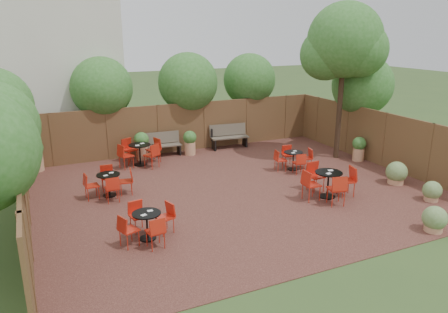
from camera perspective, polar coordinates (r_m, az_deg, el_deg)
name	(u,v)px	position (r m, az deg, el deg)	size (l,w,h in m)	color
ground	(237,190)	(13.54, 1.68, -4.51)	(80.00, 80.00, 0.00)	#354F23
courtyard_paving	(237,190)	(13.53, 1.68, -4.47)	(12.00, 10.00, 0.02)	#3E1F19
fence_back	(183,127)	(17.67, -5.54, 3.87)	(12.00, 0.08, 2.00)	brown
fence_left	(24,189)	(11.94, -25.08, -3.97)	(0.08, 10.00, 2.00)	brown
fence_right	(384,140)	(16.68, 20.51, 2.11)	(0.08, 10.00, 2.00)	brown
neighbour_building	(52,51)	(19.34, -21.94, 12.87)	(5.00, 4.00, 8.00)	beige
overhang_foliage	(161,95)	(14.92, -8.33, 8.10)	(15.72, 10.68, 2.48)	#2C6220
courtyard_tree	(344,45)	(16.74, 15.75, 14.08)	(2.87, 2.78, 5.85)	black
park_bench_left	(162,144)	(17.14, -8.33, 1.67)	(1.54, 0.56, 0.94)	brown
park_bench_right	(229,136)	(18.16, 0.65, 2.78)	(1.65, 0.69, 0.99)	brown
bistro_tables	(208,175)	(13.55, -2.15, -2.48)	(7.86, 7.39, 0.91)	black
planters	(157,148)	(16.31, -8.86, 1.18)	(11.85, 4.42, 1.16)	tan
low_shrubs	(415,190)	(13.80, 24.10, -4.07)	(2.43, 3.61, 0.74)	tan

